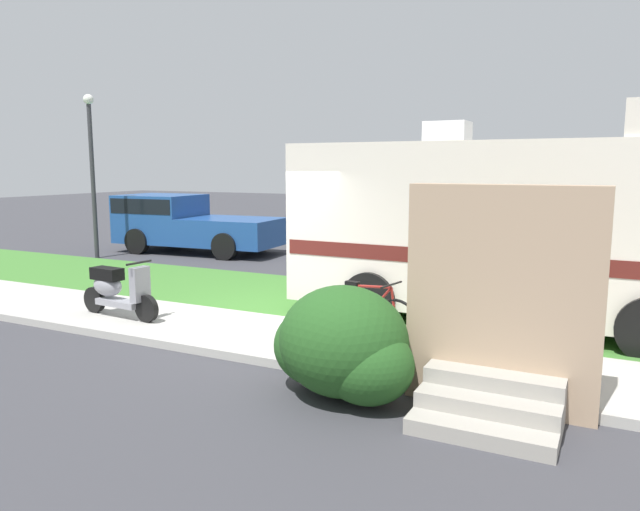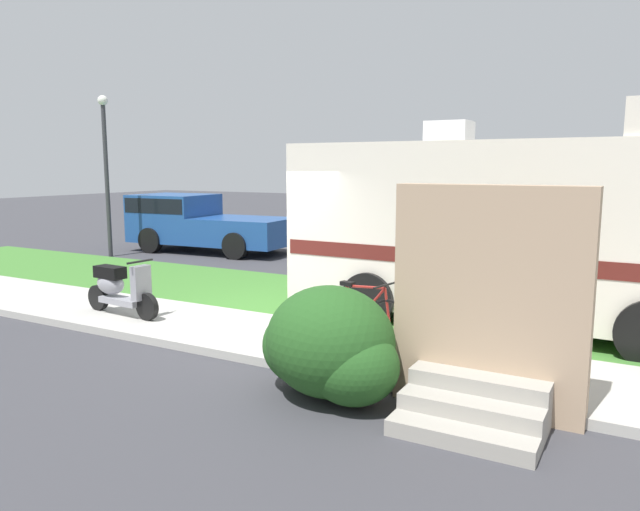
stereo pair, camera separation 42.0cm
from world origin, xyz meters
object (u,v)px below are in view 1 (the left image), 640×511
bicycle (363,316)px  bottle_green (549,375)px  pickup_truck_near (185,221)px  scooter (116,289)px  motorhome_rv (514,224)px  street_lamp_post (92,161)px

bicycle → bottle_green: (2.50, -0.55, -0.28)m
pickup_truck_near → bottle_green: pickup_truck_near is taller
pickup_truck_near → bicycle: bearing=-38.2°
scooter → pickup_truck_near: (-4.37, 7.16, 0.35)m
motorhome_rv → street_lamp_post: street_lamp_post is taller
street_lamp_post → bicycle: bearing=-24.8°
motorhome_rv → street_lamp_post: size_ratio=1.52×
street_lamp_post → bottle_green: bearing=-22.5°
pickup_truck_near → street_lamp_post: street_lamp_post is taller
scooter → bicycle: size_ratio=0.97×
bicycle → bottle_green: bearing=-12.3°
scooter → bottle_green: 6.74m
bottle_green → motorhome_rv: bearing=106.7°
motorhome_rv → bicycle: (-1.58, -2.53, -1.13)m
scooter → bicycle: bearing=5.3°
scooter → bicycle: (4.23, 0.39, -0.06)m
motorhome_rv → street_lamp_post: 11.88m
scooter → street_lamp_post: street_lamp_post is taller
pickup_truck_near → street_lamp_post: 3.14m
scooter → street_lamp_post: (-5.83, 5.04, 2.15)m
motorhome_rv → scooter: 6.59m
bottle_green → street_lamp_post: (-12.57, 5.19, 2.48)m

